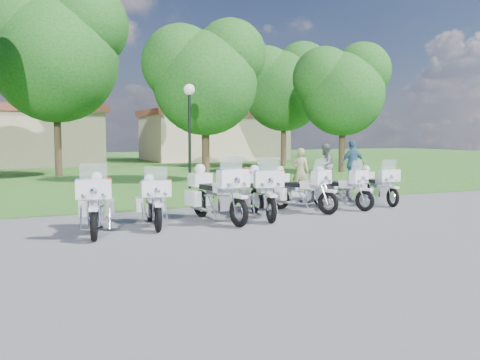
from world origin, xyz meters
name	(u,v)px	position (x,y,z in m)	size (l,w,h in m)	color
ground	(244,222)	(0.00, 0.00, 0.00)	(100.00, 100.00, 0.00)	#5E5E63
grass_lawn	(84,165)	(0.00, 27.00, 0.00)	(100.00, 48.00, 0.01)	#23631F
motorcycle_0	(96,203)	(-3.59, 0.10, 0.67)	(1.08, 2.36, 1.60)	black
motorcycle_1	(153,200)	(-2.19, 0.47, 0.61)	(0.90, 2.18, 1.47)	black
motorcycle_2	(216,193)	(-0.55, 0.51, 0.72)	(1.09, 2.56, 1.72)	black
motorcycle_3	(261,191)	(0.78, 0.60, 0.68)	(1.12, 2.40, 1.63)	black
motorcycle_4	(299,189)	(2.25, 1.09, 0.64)	(1.33, 2.14, 1.53)	black
motorcycle_5	(338,187)	(3.64, 1.19, 0.61)	(1.19, 2.10, 1.47)	black
motorcycle_6	(377,185)	(5.35, 1.55, 0.60)	(0.85, 2.12, 1.42)	black
lamp_post	(189,110)	(1.45, 8.31, 3.14)	(0.44, 0.44, 4.16)	black
tree_1	(54,48)	(-2.78, 16.91, 6.50)	(7.37, 6.29, 9.82)	#38281C
tree_2	(204,73)	(3.31, 11.59, 4.99)	(5.66, 4.83, 7.54)	#38281C
tree_3	(342,86)	(12.42, 13.60, 4.90)	(5.55, 4.74, 7.41)	#38281C
tree_4	(283,84)	(12.14, 20.03, 5.57)	(6.31, 5.38, 8.41)	#38281C
building_east	(213,135)	(11.00, 30.00, 2.07)	(11.44, 7.28, 4.10)	tan
bystander_a	(300,172)	(4.21, 4.35, 0.85)	(0.62, 0.41, 1.69)	tan
bystander_b	(325,165)	(7.00, 7.00, 0.89)	(0.86, 0.67, 1.77)	slate
bystander_c	(353,164)	(7.67, 5.99, 0.96)	(1.13, 0.47, 1.92)	#386486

